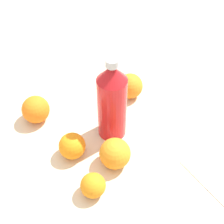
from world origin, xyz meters
TOP-DOWN VIEW (x-y plane):
  - ground_plane at (0.00, 0.00)m, footprint 2.40×2.40m
  - water_bottle at (0.01, 0.01)m, footprint 0.08×0.08m
  - orange_0 at (-0.05, -0.18)m, footprint 0.06×0.06m
  - orange_1 at (-0.10, -0.06)m, footprint 0.07×0.07m
  - orange_2 at (0.07, 0.15)m, footprint 0.08×0.08m
  - orange_3 at (-0.21, 0.07)m, footprint 0.08×0.08m
  - orange_4 at (0.01, -0.10)m, footprint 0.08×0.08m

SIDE VIEW (x-z plane):
  - ground_plane at x=0.00m, z-range 0.00..0.00m
  - orange_0 at x=-0.05m, z-range 0.00..0.06m
  - orange_1 at x=-0.10m, z-range 0.00..0.07m
  - orange_2 at x=0.07m, z-range 0.00..0.08m
  - orange_3 at x=-0.21m, z-range 0.00..0.08m
  - orange_4 at x=0.01m, z-range 0.00..0.08m
  - water_bottle at x=0.01m, z-range -0.01..0.25m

